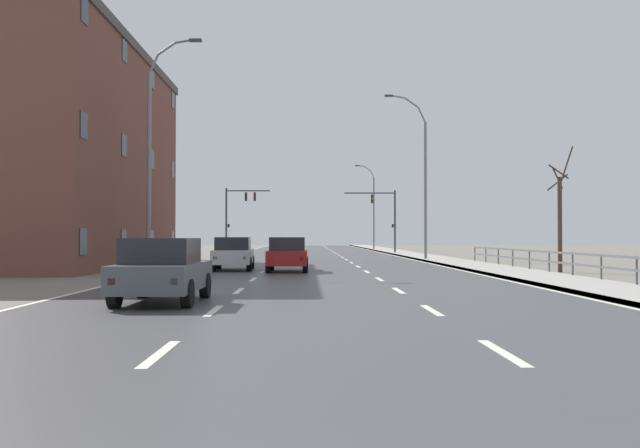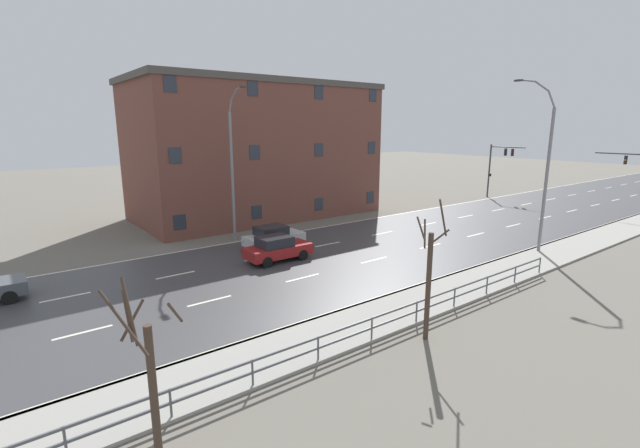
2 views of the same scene
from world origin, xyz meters
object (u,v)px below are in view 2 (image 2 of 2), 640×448
Objects in this scene: street_lamp_left_bank at (233,168)px; car_distant at (277,248)px; traffic_signal_left at (498,162)px; street_lamp_midground at (544,170)px; traffic_signal_right at (640,175)px; car_near_right at (274,237)px; brick_building at (256,150)px.

street_lamp_left_bank is 2.61× the size of car_distant.
street_lamp_midground is at bearing -52.26° from traffic_signal_left.
street_lamp_midground is 18.65m from traffic_signal_right.
street_lamp_midground is 2.69× the size of car_near_right.
street_lamp_midground reaches higher than car_distant.
car_distant is (-8.64, -14.73, -4.62)m from street_lamp_midground.
street_lamp_midground is 1.04× the size of street_lamp_left_bank.
car_distant is 2.92m from car_near_right.
street_lamp_left_bank is 33.01m from traffic_signal_left.
street_lamp_midground is 23.84m from brick_building.
car_near_right is at bearing -129.97° from street_lamp_midground.
car_near_right is 13.21m from brick_building.
car_near_right is at bearing -24.42° from brick_building.
traffic_signal_left is 32.27m from car_near_right.
brick_building is (-13.66, 6.33, 5.22)m from car_distant.
street_lamp_left_bank is (-14.86, -14.46, -0.17)m from street_lamp_midground.
car_distant is (6.22, -0.27, -4.46)m from street_lamp_left_bank.
traffic_signal_left is 33.91m from car_distant.
street_lamp_midground is 20.73m from street_lamp_left_bank.
brick_building is at bearing 155.59° from car_distant.
traffic_signal_right reaches higher than car_distant.
car_distant is at bearing -2.50° from street_lamp_left_bank.
street_lamp_midground reaches higher than traffic_signal_left.
street_lamp_midground is 1.88× the size of traffic_signal_right.
brick_building is at bearing -129.08° from traffic_signal_right.
traffic_signal_right is 1.44× the size of car_distant.
street_lamp_midground reaches higher than car_near_right.
street_lamp_left_bank is at bearing -135.77° from street_lamp_midground.
traffic_signal_left is (0.52, 32.99, -1.11)m from street_lamp_left_bank.
car_near_right is at bearing -108.75° from traffic_signal_right.
traffic_signal_right is at bearing 50.92° from brick_building.
traffic_signal_right is 1.43× the size of car_near_right.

